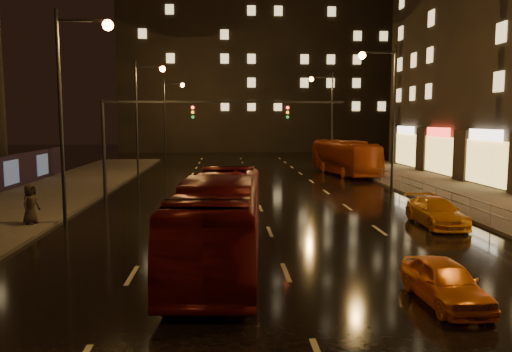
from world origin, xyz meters
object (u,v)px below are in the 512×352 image
at_px(bus_curb, 344,157).
at_px(taxi_far, 436,212).
at_px(taxi_near, 445,282).
at_px(bus_red, 221,220).
at_px(pedestrian_c, 30,204).

xyz_separation_m(bus_curb, taxi_far, (-0.88, -22.07, -0.91)).
height_order(bus_curb, taxi_near, bus_curb).
distance_m(taxi_near, taxi_far, 10.66).
relative_size(bus_red, pedestrian_c, 5.89).
relative_size(bus_curb, pedestrian_c, 5.93).
bearing_deg(taxi_far, pedestrian_c, 177.64).
relative_size(bus_red, taxi_near, 3.12).
bearing_deg(bus_red, taxi_far, 33.58).
xyz_separation_m(bus_red, pedestrian_c, (-8.92, 6.53, -0.45)).
relative_size(bus_red, bus_curb, 0.99).
relative_size(bus_curb, taxi_far, 2.51).
height_order(bus_red, pedestrian_c, bus_red).
bearing_deg(bus_curb, bus_red, -119.48).
xyz_separation_m(taxi_near, pedestrian_c, (-15.05, 10.69, 0.49)).
bearing_deg(bus_curb, taxi_near, -106.54).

